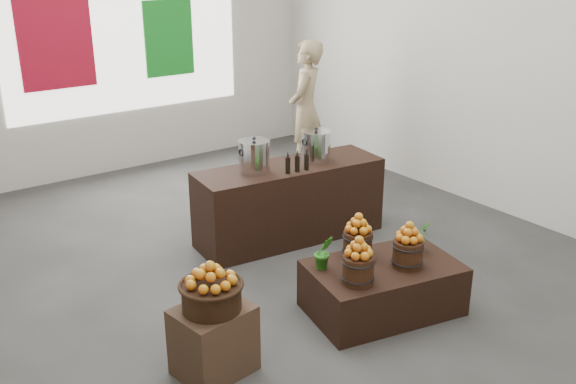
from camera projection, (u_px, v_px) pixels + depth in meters
ground at (259, 266)px, 6.09m from camera, size 7.00×7.00×0.00m
back_wall at (101, 19)px, 8.02m from camera, size 6.00×0.04×4.00m
back_opening at (124, 18)px, 8.17m from camera, size 3.20×0.02×2.40m
deco_red_left at (54, 31)px, 7.70m from camera, size 0.90×0.04×1.40m
deco_green_right at (169, 38)px, 8.60m from camera, size 0.70×0.04×1.00m
crate at (214, 340)px, 4.49m from camera, size 0.57×0.49×0.51m
wicker_basket at (212, 297)px, 4.36m from camera, size 0.41×0.41×0.19m
apples_in_basket at (210, 274)px, 4.30m from camera, size 0.32×0.32×0.17m
display_table at (383, 288)px, 5.28m from camera, size 1.34×0.98×0.42m
apple_bucket_front_left at (358, 270)px, 4.89m from camera, size 0.24×0.24×0.22m
apples_in_bucket_front_left at (359, 247)px, 4.82m from camera, size 0.18×0.18×0.16m
apple_bucket_front_right at (408, 253)px, 5.15m from camera, size 0.24×0.24×0.22m
apples_in_bucket_front_right at (409, 232)px, 5.08m from camera, size 0.18×0.18×0.16m
apple_bucket_rear at (358, 244)px, 5.31m from camera, size 0.24×0.24×0.22m
apples_in_bucket_rear at (358, 223)px, 5.24m from camera, size 0.18×0.18×0.16m
herb_garnish_right at (416, 237)px, 5.42m from camera, size 0.27×0.25×0.24m
herb_garnish_left at (324, 252)px, 5.10m from camera, size 0.19×0.17×0.29m
counter at (290, 202)px, 6.56m from camera, size 1.99×0.83×0.79m
stock_pot_left at (254, 157)px, 6.18m from camera, size 0.30×0.30×0.30m
stock_pot_center at (316, 147)px, 6.51m from camera, size 0.30×0.30×0.30m
oil_cruets at (300, 160)px, 6.22m from camera, size 0.22×0.08×0.22m
shopper at (306, 110)px, 8.20m from camera, size 0.77×0.73×1.78m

